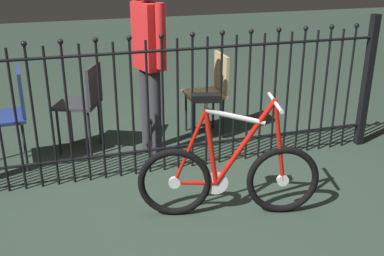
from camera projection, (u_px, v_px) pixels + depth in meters
name	position (u px, v px, depth m)	size (l,w,h in m)	color
ground_plane	(180.00, 205.00, 3.56)	(20.00, 20.00, 0.00)	#2A392F
iron_fence	(154.00, 103.00, 3.86)	(4.17, 0.07, 1.29)	black
bicycle	(229.00, 175.00, 3.34)	(1.30, 0.46, 0.93)	black
chair_navy	(10.00, 109.00, 4.01)	(0.43, 0.43, 0.89)	black
chair_tan	(212.00, 87.00, 4.73)	(0.39, 0.39, 0.85)	black
chair_charcoal	(85.00, 99.00, 4.34)	(0.50, 0.50, 0.85)	black
person_visitor	(149.00, 51.00, 4.13)	(0.26, 0.46, 1.64)	#2D2D33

